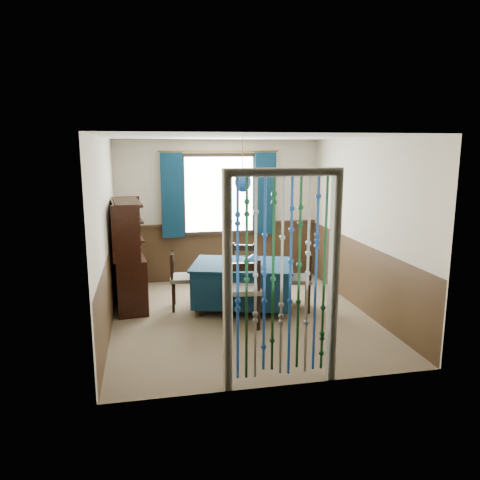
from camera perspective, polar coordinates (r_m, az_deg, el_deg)
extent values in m
plane|color=brown|center=(6.74, 0.19, -9.31)|extent=(4.00, 4.00, 0.00)
plane|color=silver|center=(6.31, 0.20, 12.45)|extent=(4.00, 4.00, 0.00)
plane|color=#BFB59C|center=(8.35, -2.60, 3.56)|extent=(3.60, 0.00, 3.60)
plane|color=#BFB59C|center=(4.51, 5.36, -3.16)|extent=(3.60, 0.00, 3.60)
plane|color=#BFB59C|center=(6.30, -16.06, 0.59)|extent=(0.00, 4.00, 4.00)
plane|color=#BFB59C|center=(6.99, 14.80, 1.68)|extent=(0.00, 4.00, 4.00)
plane|color=#392715|center=(8.47, -2.54, -1.49)|extent=(3.60, 0.00, 3.60)
plane|color=#392715|center=(4.77, 5.14, -11.88)|extent=(3.60, 0.00, 3.60)
plane|color=#392715|center=(6.47, -15.56, -5.94)|extent=(0.00, 4.00, 4.00)
plane|color=#392715|center=(7.15, 14.39, -4.26)|extent=(0.00, 4.00, 4.00)
cube|color=black|center=(8.27, -2.56, 5.58)|extent=(1.32, 0.12, 1.42)
cube|color=#0A2336|center=(6.92, 0.32, -5.32)|extent=(1.61, 1.31, 0.55)
cube|color=#0A2336|center=(6.84, 0.32, -3.01)|extent=(1.68, 1.38, 0.03)
cylinder|color=black|center=(6.77, -4.77, -8.64)|extent=(0.07, 0.07, 0.14)
cylinder|color=black|center=(6.67, 4.98, -8.93)|extent=(0.07, 0.07, 0.14)
cylinder|color=black|center=(7.41, -3.86, -6.84)|extent=(0.07, 0.07, 0.14)
cylinder|color=black|center=(7.32, 5.00, -7.07)|extent=(0.07, 0.07, 0.14)
cylinder|color=black|center=(6.15, -1.37, -8.99)|extent=(0.05, 0.05, 0.48)
cylinder|color=black|center=(6.19, 2.28, -8.85)|extent=(0.05, 0.05, 0.48)
cylinder|color=black|center=(6.49, -1.67, -7.87)|extent=(0.05, 0.05, 0.48)
cylinder|color=black|center=(6.54, 1.78, -7.74)|extent=(0.05, 0.05, 0.48)
cube|color=#5B5549|center=(6.25, 0.26, -5.99)|extent=(0.51, 0.49, 0.06)
cube|color=black|center=(5.97, 0.48, -3.31)|extent=(0.41, 0.08, 0.11)
cylinder|color=black|center=(5.99, -1.38, -4.75)|extent=(0.04, 0.04, 0.47)
cylinder|color=black|center=(6.04, 2.33, -4.63)|extent=(0.04, 0.04, 0.47)
cylinder|color=black|center=(7.69, 1.73, -5.02)|extent=(0.04, 0.04, 0.43)
cylinder|color=black|center=(7.71, -0.79, -4.97)|extent=(0.04, 0.04, 0.43)
cylinder|color=black|center=(7.38, 1.62, -5.72)|extent=(0.04, 0.04, 0.43)
cylinder|color=black|center=(7.40, -1.01, -5.66)|extent=(0.04, 0.04, 0.43)
cube|color=#5B5549|center=(7.48, 0.39, -3.56)|extent=(0.51, 0.50, 0.06)
cube|color=black|center=(7.57, 0.48, -0.94)|extent=(0.36, 0.14, 0.09)
cylinder|color=black|center=(7.59, 1.75, -1.94)|extent=(0.04, 0.04, 0.42)
cylinder|color=black|center=(7.61, -0.80, -1.90)|extent=(0.04, 0.04, 0.42)
cylinder|color=black|center=(7.23, -8.03, -6.14)|extent=(0.04, 0.04, 0.44)
cylinder|color=black|center=(6.90, -8.13, -7.00)|extent=(0.04, 0.04, 0.44)
cylinder|color=black|center=(7.23, -5.42, -6.10)|extent=(0.04, 0.04, 0.44)
cylinder|color=black|center=(6.90, -5.39, -6.96)|extent=(0.04, 0.04, 0.44)
cube|color=#5B5549|center=(6.99, -6.79, -4.61)|extent=(0.45, 0.47, 0.06)
cube|color=black|center=(6.92, -8.29, -2.08)|extent=(0.08, 0.37, 0.10)
cylinder|color=black|center=(7.12, -8.20, -2.82)|extent=(0.04, 0.04, 0.43)
cylinder|color=black|center=(6.78, -8.32, -3.54)|extent=(0.04, 0.04, 0.43)
cylinder|color=black|center=(6.86, 8.40, -7.13)|extent=(0.04, 0.04, 0.44)
cylinder|color=black|center=(7.19, 8.10, -6.26)|extent=(0.04, 0.04, 0.44)
cylinder|color=black|center=(6.83, 5.64, -7.14)|extent=(0.04, 0.04, 0.44)
cylinder|color=black|center=(7.16, 5.47, -6.26)|extent=(0.04, 0.04, 0.44)
cube|color=#5B5549|center=(6.94, 6.95, -4.74)|extent=(0.50, 0.51, 0.06)
cube|color=black|center=(6.87, 8.46, -2.17)|extent=(0.12, 0.37, 0.10)
cylinder|color=black|center=(6.74, 8.59, -3.64)|extent=(0.04, 0.04, 0.43)
cylinder|color=black|center=(7.07, 8.27, -2.91)|extent=(0.04, 0.04, 0.43)
cube|color=black|center=(7.29, -13.31, -4.72)|extent=(0.55, 1.26, 0.80)
cube|color=black|center=(6.54, -13.76, 0.65)|extent=(0.38, 0.09, 0.80)
cube|color=black|center=(7.69, -13.46, 2.21)|extent=(0.38, 0.09, 0.80)
cube|color=black|center=(7.06, -13.74, 4.53)|extent=(0.50, 1.26, 0.04)
cube|color=black|center=(7.12, -15.14, 1.43)|extent=(0.15, 1.20, 0.80)
cube|color=black|center=(7.13, -13.31, 0.57)|extent=(0.44, 1.17, 0.02)
cube|color=black|center=(7.09, -13.41, 2.66)|extent=(0.44, 1.17, 0.02)
cylinder|color=olive|center=(6.63, 0.34, 9.74)|extent=(0.01, 0.01, 0.62)
ellipsoid|color=#154394|center=(6.65, 0.33, 7.08)|extent=(0.23, 0.23, 0.28)
cylinder|color=olive|center=(6.64, 0.33, 8.31)|extent=(0.07, 0.07, 0.03)
imported|color=#154394|center=(6.71, 1.74, -2.33)|extent=(0.24, 0.24, 0.19)
imported|color=beige|center=(6.91, -13.21, 0.55)|extent=(0.26, 0.26, 0.05)
imported|color=beige|center=(7.37, -13.05, -0.65)|extent=(0.21, 0.21, 0.17)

